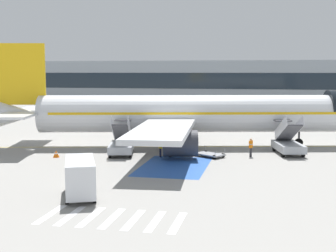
{
  "coord_description": "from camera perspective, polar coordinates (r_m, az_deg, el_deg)",
  "views": [
    {
      "loc": [
        8.51,
        -48.02,
        7.88
      ],
      "look_at": [
        -0.9,
        -3.08,
        2.51
      ],
      "focal_mm": 50.0,
      "sensor_mm": 36.0,
      "label": 1
    }
  ],
  "objects": [
    {
      "name": "apron_walkway_bar_4",
      "position": [
        25.51,
        -4.22,
        -11.33
      ],
      "size": [
        0.44,
        3.6,
        0.01
      ],
      "primitive_type": "cube",
      "color": "silver",
      "rests_on": "ground_plane"
    },
    {
      "name": "apron_walkway_bar_5",
      "position": [
        25.22,
        -1.55,
        -11.53
      ],
      "size": [
        0.44,
        3.6,
        0.01
      ],
      "primitive_type": "cube",
      "color": "silver",
      "rests_on": "ground_plane"
    },
    {
      "name": "terminal_building",
      "position": [
        115.33,
        1.7,
        5.33
      ],
      "size": [
        137.92,
        12.1,
        10.39
      ],
      "color": "#89939E",
      "rests_on": "ground_plane"
    },
    {
      "name": "ground_crew_0",
      "position": [
        45.77,
        1.99,
        -1.97
      ],
      "size": [
        0.49,
        0.42,
        1.75
      ],
      "rotation": [
        0.0,
        0.0,
        0.56
      ],
      "color": "#191E38",
      "rests_on": "ground_plane"
    },
    {
      "name": "service_van_0",
      "position": [
        29.98,
        -10.67,
        -5.89
      ],
      "size": [
        3.49,
        5.02,
        2.4
      ],
      "rotation": [
        0.0,
        0.0,
        0.41
      ],
      "color": "silver",
      "rests_on": "ground_plane"
    },
    {
      "name": "apron_walkway_bar_0",
      "position": [
        27.18,
        -14.16,
        -10.38
      ],
      "size": [
        0.44,
        3.6,
        0.01
      ],
      "primitive_type": "cube",
      "color": "silver",
      "rests_on": "ground_plane"
    },
    {
      "name": "boarding_stairs_aft",
      "position": [
        44.76,
        -5.69,
        -2.23
      ],
      "size": [
        3.22,
        5.53,
        3.96
      ],
      "rotation": [
        0.0,
        0.0,
        0.23
      ],
      "color": "#ADB2BA",
      "rests_on": "ground_plane"
    },
    {
      "name": "apron_walkway_bar_1",
      "position": [
        26.69,
        -11.8,
        -10.63
      ],
      "size": [
        0.44,
        3.6,
        0.01
      ],
      "primitive_type": "cube",
      "color": "silver",
      "rests_on": "ground_plane"
    },
    {
      "name": "apron_stand_patch_blue",
      "position": [
        39.14,
        0.74,
        -4.94
      ],
      "size": [
        5.46,
        8.97,
        0.01
      ],
      "primitive_type": "cube",
      "color": "#2856A8",
      "rests_on": "ground_plane"
    },
    {
      "name": "fuel_tanker",
      "position": [
        70.51,
        -1.86,
        1.66
      ],
      "size": [
        4.01,
        10.08,
        3.42
      ],
      "rotation": [
        0.0,
        0.0,
        0.16
      ],
      "color": "#38383D",
      "rests_on": "ground_plane"
    },
    {
      "name": "ground_crew_2",
      "position": [
        43.17,
        0.28,
        -2.48
      ],
      "size": [
        0.38,
        0.49,
        1.76
      ],
      "rotation": [
        0.0,
        0.0,
        4.3
      ],
      "color": "#191E38",
      "rests_on": "ground_plane"
    },
    {
      "name": "ground_crew_1",
      "position": [
        43.16,
        -0.93,
        -2.53
      ],
      "size": [
        0.42,
        0.49,
        1.7
      ],
      "rotation": [
        0.0,
        0.0,
        2.1
      ],
      "color": "#191E38",
      "rests_on": "ground_plane"
    },
    {
      "name": "apron_walkway_bar_6",
      "position": [
        24.98,
        1.19,
        -11.71
      ],
      "size": [
        0.44,
        3.6,
        0.01
      ],
      "primitive_type": "cube",
      "color": "silver",
      "rests_on": "ground_plane"
    },
    {
      "name": "apron_walkway_bar_2",
      "position": [
        26.25,
        -9.35,
        -10.88
      ],
      "size": [
        0.44,
        3.6,
        0.01
      ],
      "primitive_type": "cube",
      "color": "silver",
      "rests_on": "ground_plane"
    },
    {
      "name": "boarding_stairs_forward",
      "position": [
        46.32,
        14.44,
        -2.12
      ],
      "size": [
        3.22,
        5.53,
        3.89
      ],
      "rotation": [
        0.0,
        0.0,
        0.23
      ],
      "color": "#ADB2BA",
      "rests_on": "ground_plane"
    },
    {
      "name": "apron_leadline_yellow",
      "position": [
        49.33,
        3.1,
        -2.53
      ],
      "size": [
        74.06,
        17.29,
        0.01
      ],
      "primitive_type": "cube",
      "rotation": [
        0.0,
        0.0,
        -1.34
      ],
      "color": "gold",
      "rests_on": "ground_plane"
    },
    {
      "name": "apron_walkway_bar_3",
      "position": [
        25.86,
        -6.83,
        -11.11
      ],
      "size": [
        0.44,
        3.6,
        0.01
      ],
      "primitive_type": "cube",
      "color": "silver",
      "rests_on": "ground_plane"
    },
    {
      "name": "traffic_cone_0",
      "position": [
        44.37,
        -13.47,
        -3.31
      ],
      "size": [
        0.6,
        0.6,
        0.67
      ],
      "color": "orange",
      "rests_on": "ground_plane"
    },
    {
      "name": "ground_crew_3",
      "position": [
        43.9,
        10.06,
        -2.43
      ],
      "size": [
        0.38,
        0.49,
        1.76
      ],
      "rotation": [
        0.0,
        0.0,
        4.31
      ],
      "color": "#2D2D33",
      "rests_on": "ground_plane"
    },
    {
      "name": "ground_plane",
      "position": [
        49.4,
        1.75,
        -2.51
      ],
      "size": [
        600.0,
        600.0,
        0.0
      ],
      "primitive_type": "plane",
      "color": "gray"
    },
    {
      "name": "airliner",
      "position": [
        48.86,
        2.34,
        1.46
      ],
      "size": [
        41.79,
        33.26,
        10.74
      ],
      "rotation": [
        0.0,
        0.0,
        -1.34
      ],
      "color": "silver",
      "rests_on": "ground_plane"
    },
    {
      "name": "baggage_cart",
      "position": [
        43.49,
        5.12,
        -3.45
      ],
      "size": [
        3.0,
        2.68,
        0.87
      ],
      "rotation": [
        0.0,
        0.0,
        4.13
      ],
      "color": "gray",
      "rests_on": "ground_plane"
    }
  ]
}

